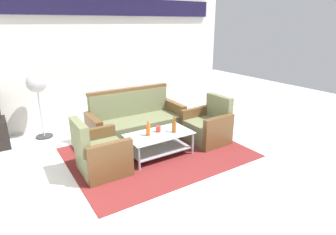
# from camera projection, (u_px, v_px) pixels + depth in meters

# --- Properties ---
(ground_plane) EXTENTS (14.00, 14.00, 0.00)m
(ground_plane) POSITION_uv_depth(u_px,v_px,m) (178.00, 173.00, 4.17)
(ground_plane) COLOR white
(wall_back) EXTENTS (6.52, 0.19, 2.80)m
(wall_back) POSITION_uv_depth(u_px,v_px,m) (100.00, 55.00, 6.12)
(wall_back) COLOR silver
(wall_back) RESTS_ON ground
(rug) EXTENTS (2.92, 2.24, 0.01)m
(rug) POSITION_uv_depth(u_px,v_px,m) (158.00, 152.00, 4.84)
(rug) COLOR maroon
(rug) RESTS_ON ground
(couch) EXTENTS (1.81, 0.76, 0.96)m
(couch) POSITION_uv_depth(u_px,v_px,m) (136.00, 124.00, 5.30)
(couch) COLOR #6B704C
(couch) RESTS_ON rug
(armchair_left) EXTENTS (0.71, 0.77, 0.85)m
(armchair_left) POSITION_uv_depth(u_px,v_px,m) (100.00, 154.00, 4.14)
(armchair_left) COLOR #6B704C
(armchair_left) RESTS_ON rug
(armchair_right) EXTENTS (0.72, 0.78, 0.85)m
(armchair_right) POSITION_uv_depth(u_px,v_px,m) (208.00, 127.00, 5.22)
(armchair_right) COLOR #6B704C
(armchair_right) RESTS_ON rug
(coffee_table) EXTENTS (1.10, 0.60, 0.40)m
(coffee_table) POSITION_uv_depth(u_px,v_px,m) (159.00, 141.00, 4.64)
(coffee_table) COLOR silver
(coffee_table) RESTS_ON rug
(bottle_orange) EXTENTS (0.07, 0.07, 0.25)m
(bottle_orange) POSITION_uv_depth(u_px,v_px,m) (148.00, 130.00, 4.49)
(bottle_orange) COLOR #D85919
(bottle_orange) RESTS_ON coffee_table
(bottle_brown) EXTENTS (0.07, 0.07, 0.27)m
(bottle_brown) POSITION_uv_depth(u_px,v_px,m) (174.00, 126.00, 4.61)
(bottle_brown) COLOR brown
(bottle_brown) RESTS_ON coffee_table
(cup) EXTENTS (0.08, 0.08, 0.10)m
(cup) POSITION_uv_depth(u_px,v_px,m) (158.00, 129.00, 4.65)
(cup) COLOR red
(cup) RESTS_ON coffee_table
(pedestal_fan) EXTENTS (0.36, 0.36, 1.27)m
(pedestal_fan) POSITION_uv_depth(u_px,v_px,m) (37.00, 87.00, 5.18)
(pedestal_fan) COLOR #2D2D33
(pedestal_fan) RESTS_ON ground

